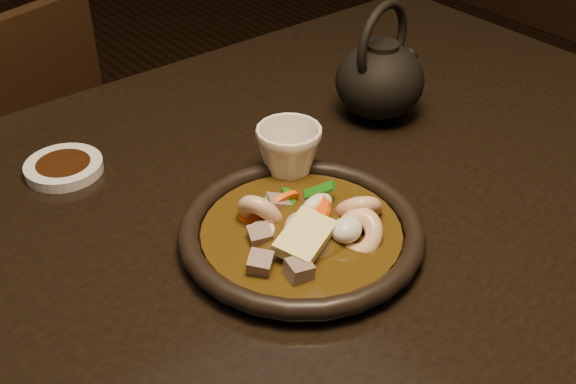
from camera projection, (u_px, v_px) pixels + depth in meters
table at (198, 315)px, 0.82m from camera, size 1.60×0.90×0.75m
plate at (301, 233)px, 0.80m from camera, size 0.27×0.27×0.03m
stirfry at (306, 229)px, 0.80m from camera, size 0.20×0.16×0.06m
soy_dish at (64, 167)px, 0.92m from camera, size 0.10×0.10×0.01m
tea_cup at (289, 153)px, 0.89m from camera, size 0.10×0.09×0.08m
teapot at (380, 77)px, 1.01m from camera, size 0.15×0.13×0.17m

